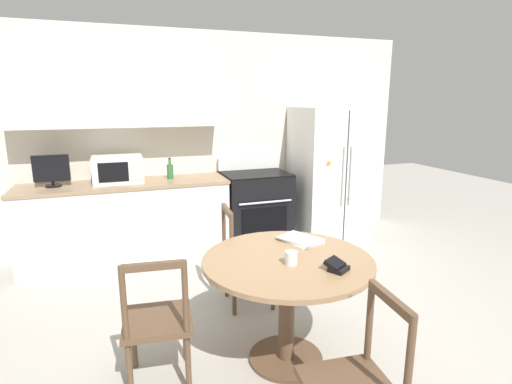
# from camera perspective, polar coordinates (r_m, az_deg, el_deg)

# --- Properties ---
(ground_plane) EXTENTS (14.00, 14.00, 0.00)m
(ground_plane) POSITION_cam_1_polar(r_m,az_deg,el_deg) (3.13, 6.56, -22.01)
(ground_plane) COLOR #B2ADA3
(back_wall) EXTENTS (5.20, 0.44, 2.60)m
(back_wall) POSITION_cam_1_polar(r_m,az_deg,el_deg) (4.96, -9.67, 8.87)
(back_wall) COLOR silver
(back_wall) RESTS_ON ground_plane
(kitchen_counter) EXTENTS (2.26, 0.64, 0.90)m
(kitchen_counter) POSITION_cam_1_polar(r_m,az_deg,el_deg) (4.77, -17.87, -3.98)
(kitchen_counter) COLOR silver
(kitchen_counter) RESTS_ON ground_plane
(refrigerator) EXTENTS (0.89, 0.81, 1.71)m
(refrigerator) POSITION_cam_1_polar(r_m,az_deg,el_deg) (5.27, 10.48, 2.54)
(refrigerator) COLOR white
(refrigerator) RESTS_ON ground_plane
(oven_range) EXTENTS (0.79, 0.68, 1.08)m
(oven_range) POSITION_cam_1_polar(r_m,az_deg,el_deg) (5.01, -0.08, -2.32)
(oven_range) COLOR black
(oven_range) RESTS_ON ground_plane
(microwave) EXTENTS (0.53, 0.35, 0.30)m
(microwave) POSITION_cam_1_polar(r_m,az_deg,el_deg) (4.65, -19.13, 3.07)
(microwave) COLOR white
(microwave) RESTS_ON kitchen_counter
(countertop_tv) EXTENTS (0.35, 0.16, 0.34)m
(countertop_tv) POSITION_cam_1_polar(r_m,az_deg,el_deg) (4.70, -27.18, 2.83)
(countertop_tv) COLOR black
(countertop_tv) RESTS_ON kitchen_counter
(counter_bottle) EXTENTS (0.07, 0.07, 0.24)m
(counter_bottle) POSITION_cam_1_polar(r_m,az_deg,el_deg) (4.72, -12.17, 2.96)
(counter_bottle) COLOR #2D6B38
(counter_bottle) RESTS_ON kitchen_counter
(dining_table) EXTENTS (1.14, 1.14, 0.76)m
(dining_table) POSITION_cam_1_polar(r_m,az_deg,el_deg) (2.77, 4.47, -12.47)
(dining_table) COLOR #997551
(dining_table) RESTS_ON ground_plane
(dining_chair_left) EXTENTS (0.47, 0.47, 0.90)m
(dining_chair_left) POSITION_cam_1_polar(r_m,az_deg,el_deg) (2.70, -13.88, -17.62)
(dining_chair_left) COLOR brown
(dining_chair_left) RESTS_ON ground_plane
(dining_chair_far) EXTENTS (0.45, 0.45, 0.90)m
(dining_chair_far) POSITION_cam_1_polar(r_m,az_deg,el_deg) (3.57, -1.48, -9.38)
(dining_chair_far) COLOR brown
(dining_chair_far) RESTS_ON ground_plane
(candle_glass) EXTENTS (0.08, 0.08, 0.09)m
(candle_glass) POSITION_cam_1_polar(r_m,az_deg,el_deg) (2.60, 5.03, -9.50)
(candle_glass) COLOR silver
(candle_glass) RESTS_ON dining_table
(wallet) EXTENTS (0.17, 0.17, 0.07)m
(wallet) POSITION_cam_1_polar(r_m,az_deg,el_deg) (2.56, 11.47, -10.34)
(wallet) COLOR black
(wallet) RESTS_ON dining_table
(mail_stack) EXTENTS (0.33, 0.37, 0.02)m
(mail_stack) POSITION_cam_1_polar(r_m,az_deg,el_deg) (3.02, 6.28, -6.75)
(mail_stack) COLOR white
(mail_stack) RESTS_ON dining_table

